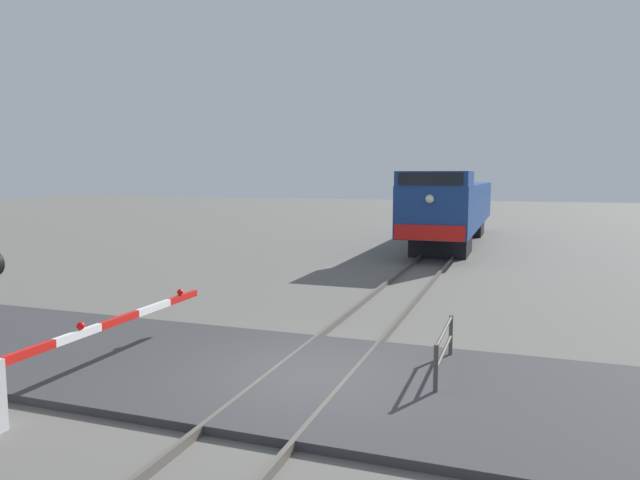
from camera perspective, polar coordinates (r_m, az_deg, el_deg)
ground_plane at (r=10.73m, az=-1.22°, el=-13.96°), size 160.00×160.00×0.00m
rail_track_left at (r=10.96m, az=-4.83°, el=-13.12°), size 0.08×80.00×0.15m
rail_track_right at (r=10.49m, az=2.57°, el=-14.02°), size 0.08×80.00×0.15m
road_surface at (r=10.70m, az=-1.22°, el=-13.60°), size 36.00×5.01×0.14m
locomotive at (r=32.39m, az=13.06°, el=3.21°), size 3.08×17.72×3.93m
crossing_gate at (r=10.35m, az=-26.51°, el=-11.04°), size 0.36×6.18×1.19m
guard_railing at (r=10.95m, az=12.22°, el=-10.32°), size 0.08×2.21×0.95m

